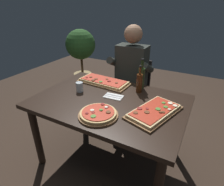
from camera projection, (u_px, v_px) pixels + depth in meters
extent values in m
plane|color=#38281E|center=(110.00, 158.00, 2.08)|extent=(6.40, 6.40, 0.00)
cube|color=black|center=(109.00, 102.00, 1.75)|extent=(1.40, 0.96, 0.04)
cylinder|color=black|center=(37.00, 136.00, 1.87)|extent=(0.07, 0.07, 0.70)
cylinder|color=black|center=(84.00, 102.00, 2.50)|extent=(0.07, 0.07, 0.70)
cylinder|color=black|center=(179.00, 129.00, 1.97)|extent=(0.07, 0.07, 0.70)
cube|color=olive|center=(104.00, 82.00, 2.09)|extent=(0.59, 0.29, 0.02)
cube|color=#DBB270|center=(104.00, 81.00, 2.08)|extent=(0.55, 0.26, 0.02)
cube|color=red|center=(104.00, 80.00, 2.08)|extent=(0.50, 0.23, 0.01)
cylinder|color=brown|center=(96.00, 79.00, 2.09)|extent=(0.04, 0.04, 0.01)
cylinder|color=maroon|center=(87.00, 77.00, 2.13)|extent=(0.03, 0.03, 0.01)
cylinder|color=brown|center=(93.00, 80.00, 2.06)|extent=(0.04, 0.04, 0.01)
cylinder|color=brown|center=(117.00, 83.00, 1.99)|extent=(0.03, 0.03, 0.01)
cylinder|color=brown|center=(107.00, 79.00, 2.09)|extent=(0.03, 0.03, 0.00)
cylinder|color=maroon|center=(109.00, 81.00, 2.03)|extent=(0.04, 0.04, 0.01)
cylinder|color=#4C7F2D|center=(101.00, 82.00, 2.02)|extent=(0.04, 0.04, 0.01)
cylinder|color=brown|center=(91.00, 77.00, 2.14)|extent=(0.04, 0.04, 0.01)
cube|color=brown|center=(154.00, 113.00, 1.53)|extent=(0.40, 0.55, 0.02)
cube|color=#E5C184|center=(154.00, 111.00, 1.52)|extent=(0.36, 0.51, 0.02)
cube|color=#B72D19|center=(154.00, 109.00, 1.52)|extent=(0.32, 0.46, 0.01)
cylinder|color=beige|center=(170.00, 103.00, 1.60)|extent=(0.04, 0.04, 0.00)
cylinder|color=#4C7F2D|center=(164.00, 103.00, 1.61)|extent=(0.03, 0.03, 0.01)
cylinder|color=#4C7F2D|center=(166.00, 107.00, 1.54)|extent=(0.04, 0.04, 0.00)
cylinder|color=brown|center=(160.00, 112.00, 1.47)|extent=(0.03, 0.03, 0.01)
cylinder|color=brown|center=(136.00, 113.00, 1.46)|extent=(0.04, 0.04, 0.00)
cylinder|color=beige|center=(175.00, 106.00, 1.56)|extent=(0.04, 0.04, 0.00)
cylinder|color=#4C7F2D|center=(158.00, 109.00, 1.51)|extent=(0.04, 0.04, 0.01)
cylinder|color=maroon|center=(147.00, 109.00, 1.52)|extent=(0.03, 0.03, 0.00)
cylinder|color=maroon|center=(140.00, 108.00, 1.52)|extent=(0.04, 0.04, 0.01)
cylinder|color=brown|center=(163.00, 112.00, 1.47)|extent=(0.03, 0.03, 0.01)
cylinder|color=brown|center=(147.00, 112.00, 1.47)|extent=(0.04, 0.04, 0.01)
cylinder|color=beige|center=(169.00, 109.00, 1.51)|extent=(0.02, 0.02, 0.01)
cylinder|color=brown|center=(98.00, 115.00, 1.50)|extent=(0.33, 0.33, 0.02)
cylinder|color=#DBB270|center=(98.00, 113.00, 1.49)|extent=(0.30, 0.30, 0.02)
cylinder|color=#B72D19|center=(98.00, 112.00, 1.48)|extent=(0.26, 0.26, 0.01)
cylinder|color=beige|center=(106.00, 107.00, 1.54)|extent=(0.03, 0.03, 0.01)
cylinder|color=brown|center=(108.00, 112.00, 1.47)|extent=(0.04, 0.04, 0.01)
cylinder|color=#4C7F2D|center=(101.00, 110.00, 1.50)|extent=(0.03, 0.03, 0.01)
cylinder|color=maroon|center=(103.00, 104.00, 1.58)|extent=(0.03, 0.03, 0.01)
cylinder|color=maroon|center=(107.00, 106.00, 1.55)|extent=(0.03, 0.03, 0.00)
cylinder|color=#4C7F2D|center=(93.00, 116.00, 1.42)|extent=(0.04, 0.04, 0.00)
cylinder|color=beige|center=(92.00, 110.00, 1.50)|extent=(0.03, 0.03, 0.00)
cylinder|color=maroon|center=(93.00, 112.00, 1.47)|extent=(0.03, 0.03, 0.00)
cylinder|color=maroon|center=(87.00, 113.00, 1.46)|extent=(0.03, 0.03, 0.01)
cylinder|color=#47230F|center=(139.00, 83.00, 1.85)|extent=(0.06, 0.06, 0.19)
cylinder|color=#47230F|center=(140.00, 71.00, 1.79)|extent=(0.02, 0.02, 0.08)
cylinder|color=black|center=(141.00, 66.00, 1.77)|extent=(0.02, 0.02, 0.01)
cylinder|color=#233819|center=(141.00, 78.00, 1.93)|extent=(0.07, 0.07, 0.22)
cylinder|color=#233819|center=(142.00, 64.00, 1.86)|extent=(0.03, 0.03, 0.09)
cylinder|color=black|center=(143.00, 59.00, 1.84)|extent=(0.03, 0.03, 0.01)
cylinder|color=silver|center=(80.00, 87.00, 1.88)|extent=(0.07, 0.07, 0.10)
cylinder|color=#5B3814|center=(80.00, 89.00, 1.89)|extent=(0.06, 0.06, 0.05)
cube|color=white|center=(113.00, 97.00, 1.80)|extent=(0.19, 0.12, 0.01)
cube|color=silver|center=(113.00, 97.00, 1.78)|extent=(0.17, 0.03, 0.00)
cube|color=silver|center=(114.00, 95.00, 1.81)|extent=(0.17, 0.03, 0.00)
cube|color=black|center=(130.00, 94.00, 2.54)|extent=(0.44, 0.44, 0.04)
cube|color=black|center=(137.00, 73.00, 2.60)|extent=(0.40, 0.04, 0.42)
cylinder|color=black|center=(112.00, 111.00, 2.58)|extent=(0.04, 0.04, 0.41)
cylinder|color=black|center=(137.00, 118.00, 2.41)|extent=(0.04, 0.04, 0.41)
cylinder|color=black|center=(123.00, 99.00, 2.87)|extent=(0.04, 0.04, 0.41)
cylinder|color=black|center=(147.00, 105.00, 2.71)|extent=(0.04, 0.04, 0.41)
cylinder|color=#23232D|center=(118.00, 111.00, 2.54)|extent=(0.11, 0.11, 0.45)
cylinder|color=#23232D|center=(131.00, 115.00, 2.45)|extent=(0.11, 0.11, 0.45)
cube|color=#23232D|center=(128.00, 91.00, 2.43)|extent=(0.34, 0.40, 0.12)
cube|color=#2D332D|center=(132.00, 66.00, 2.36)|extent=(0.38, 0.22, 0.52)
sphere|color=#A37556|center=(133.00, 34.00, 2.19)|extent=(0.22, 0.22, 0.22)
cylinder|color=#2D332D|center=(115.00, 62.00, 2.41)|extent=(0.09, 0.31, 0.21)
cylinder|color=#2D332D|center=(147.00, 68.00, 2.22)|extent=(0.09, 0.31, 0.21)
cylinder|color=tan|center=(83.00, 81.00, 3.66)|extent=(0.34, 0.34, 0.31)
cylinder|color=brown|center=(82.00, 65.00, 3.52)|extent=(0.04, 0.04, 0.34)
sphere|color=#285623|center=(80.00, 44.00, 3.34)|extent=(0.54, 0.54, 0.54)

